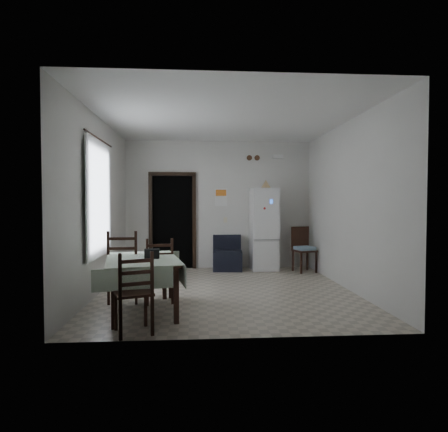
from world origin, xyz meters
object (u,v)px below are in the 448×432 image
Objects in this scene: corner_chair at (304,250)px; dining_chair_far_left at (125,266)px; fridge at (264,229)px; navy_seat at (228,253)px; dining_chair_far_right at (159,270)px; dining_table at (142,285)px; dining_chair_near_head at (133,292)px.

dining_chair_far_left is at bearing -161.76° from corner_chair.
fridge is 2.37× the size of navy_seat.
dining_chair_far_right is (0.52, -0.08, -0.05)m from dining_chair_far_left.
dining_chair_far_right is (0.17, 0.51, 0.12)m from dining_table.
dining_table is at bearing 61.84° from dining_chair_far_right.
dining_table is 1.46× the size of dining_chair_far_right.
fridge is 3.33m from dining_chair_far_right.
dining_chair_far_left reaches higher than navy_seat.
dining_chair_far_left is at bearing -18.15° from dining_chair_far_right.
dining_chair_near_head is (-1.39, -3.93, 0.09)m from navy_seat.
fridge reaches higher than dining_table.
dining_table is at bearing -127.45° from fridge.
fridge is 1.87× the size of corner_chair.
navy_seat is (-0.81, -0.00, -0.52)m from fridge.
dining_chair_far_right is 1.34m from dining_chair_near_head.
fridge is 3.85m from dining_table.
navy_seat is at bearing 153.86° from corner_chair.
dining_table is (-2.22, -3.10, -0.54)m from fridge.
navy_seat is 0.71× the size of dining_chair_far_left.
fridge is 1.68× the size of dining_chair_far_left.
dining_chair_far_left is (-2.57, -2.51, -0.37)m from fridge.
fridge is 1.91× the size of dining_chair_near_head.
dining_chair_near_head is at bearing 73.82° from dining_chair_far_right.
fridge reaches higher than dining_chair_far_right.
dining_chair_far_right reaches higher than navy_seat.
navy_seat is 0.79× the size of corner_chair.
dining_chair_far_left is (-1.76, -2.51, 0.16)m from navy_seat.
dining_chair_near_head reaches higher than navy_seat.
dining_chair_far_left is at bearing -119.91° from navy_seat.
dining_chair_far_right reaches higher than dining_chair_near_head.
dining_chair_near_head is (-2.20, -3.93, -0.43)m from fridge.
corner_chair is at bearing -151.68° from dining_chair_far_right.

